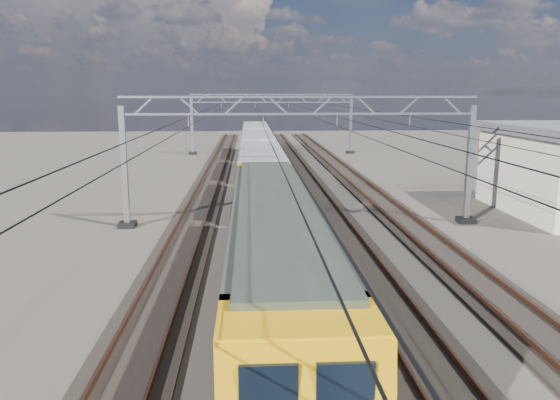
{
  "coord_description": "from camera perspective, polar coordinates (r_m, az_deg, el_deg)",
  "views": [
    {
      "loc": [
        -2.79,
        -25.58,
        7.29
      ],
      "look_at": [
        -1.38,
        -0.89,
        2.4
      ],
      "focal_mm": 35.0,
      "sensor_mm": 36.0,
      "label": 1
    }
  ],
  "objects": [
    {
      "name": "ground",
      "position": [
        26.74,
        2.85,
        -4.65
      ],
      "size": [
        160.0,
        160.0,
        0.0
      ],
      "primitive_type": "plane",
      "color": "#2B2620",
      "rests_on": "ground"
    },
    {
      "name": "track_outer_west",
      "position": [
        26.77,
        -10.07,
        -4.64
      ],
      "size": [
        2.6,
        140.0,
        0.3
      ],
      "color": "black",
      "rests_on": "ground"
    },
    {
      "name": "track_loco",
      "position": [
        26.58,
        -1.46,
        -4.57
      ],
      "size": [
        2.6,
        140.0,
        0.3
      ],
      "color": "black",
      "rests_on": "ground"
    },
    {
      "name": "track_inner_east",
      "position": [
        27.0,
        7.08,
        -4.41
      ],
      "size": [
        2.6,
        140.0,
        0.3
      ],
      "color": "black",
      "rests_on": "ground"
    },
    {
      "name": "track_outer_east",
      "position": [
        27.99,
        15.19,
        -4.16
      ],
      "size": [
        2.6,
        140.0,
        0.3
      ],
      "color": "black",
      "rests_on": "ground"
    },
    {
      "name": "catenary_gantry_mid",
      "position": [
        29.9,
        2.11,
        4.68
      ],
      "size": [
        19.9,
        0.9,
        7.11
      ],
      "color": "gray",
      "rests_on": "ground"
    },
    {
      "name": "catenary_gantry_far",
      "position": [
        65.72,
        -0.85,
        8.23
      ],
      "size": [
        19.9,
        0.9,
        7.11
      ],
      "color": "gray",
      "rests_on": "ground"
    },
    {
      "name": "overhead_wires",
      "position": [
        33.73,
        1.49,
        8.56
      ],
      "size": [
        12.03,
        140.0,
        0.53
      ],
      "color": "black",
      "rests_on": "ground"
    },
    {
      "name": "locomotive",
      "position": [
        17.93,
        -0.63,
        -4.88
      ],
      "size": [
        2.76,
        21.1,
        3.62
      ],
      "color": "black",
      "rests_on": "ground"
    },
    {
      "name": "hopper_wagon_lead",
      "position": [
        35.28,
        -1.96,
        2.93
      ],
      "size": [
        3.38,
        13.0,
        3.25
      ],
      "color": "black",
      "rests_on": "ground"
    },
    {
      "name": "hopper_wagon_mid",
      "position": [
        49.38,
        -2.35,
        5.29
      ],
      "size": [
        3.38,
        13.0,
        3.25
      ],
      "color": "black",
      "rests_on": "ground"
    },
    {
      "name": "hopper_wagon_third",
      "position": [
        63.52,
        -2.57,
        6.6
      ],
      "size": [
        3.38,
        13.0,
        3.25
      ],
      "color": "black",
      "rests_on": "ground"
    }
  ]
}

